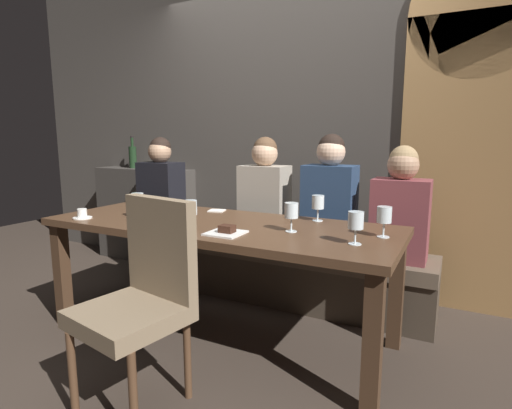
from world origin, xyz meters
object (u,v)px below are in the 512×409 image
dining_table (218,236)px  diner_near_end (401,207)px  diner_bearded (265,193)px  wine_glass_end_left (356,221)px  wine_glass_near_right (318,203)px  wine_bottle_dark_red (133,156)px  wine_glass_end_right (138,201)px  wine_glass_center_back (384,216)px  wine_glass_near_left (190,208)px  dessert_plate (226,232)px  chair_near_side (143,290)px  diner_redhead (161,186)px  diner_far_end (330,196)px  espresso_cup (82,214)px  banquette_bench (267,269)px  wine_glass_center_front (291,211)px

dining_table → diner_near_end: bearing=35.1°
diner_bearded → wine_glass_end_left: size_ratio=4.98×
wine_glass_near_right → wine_bottle_dark_red: bearing=162.1°
wine_glass_end_right → wine_glass_center_back: same height
wine_glass_end_right → wine_glass_near_left: bearing=-10.4°
wine_glass_end_right → dessert_plate: size_ratio=0.86×
chair_near_side → wine_glass_near_right: (0.49, 1.04, 0.30)m
wine_glass_end_right → diner_redhead: bearing=121.4°
dining_table → diner_far_end: (0.50, 0.69, 0.19)m
diner_redhead → espresso_cup: bearing=-79.4°
diner_near_end → wine_glass_end_right: size_ratio=4.64×
diner_near_end → wine_bottle_dark_red: (-2.68, 0.35, 0.26)m
banquette_bench → chair_near_side: bearing=-88.1°
chair_near_side → wine_glass_end_right: (-0.59, 0.60, 0.29)m
wine_glass_center_front → espresso_cup: bearing=-168.5°
banquette_bench → wine_glass_center_back: 1.32m
wine_glass_center_front → wine_glass_near_right: bearing=84.0°
diner_redhead → wine_glass_near_left: 1.34m
espresso_cup → diner_redhead: bearing=100.6°
diner_far_end → espresso_cup: 1.68m
diner_near_end → espresso_cup: 2.08m
wine_glass_near_right → wine_glass_end_left: size_ratio=1.00×
dining_table → chair_near_side: 0.73m
wine_glass_near_right → espresso_cup: 1.52m
wine_glass_near_left → dessert_plate: 0.28m
dining_table → wine_glass_center_back: 1.01m
dining_table → banquette_bench: dining_table is taller
diner_far_end → banquette_bench: bearing=179.1°
diner_redhead → diner_bearded: 1.01m
wine_glass_end_right → wine_glass_near_left: size_ratio=1.00×
diner_bearded → wine_glass_near_right: diner_bearded is taller
wine_glass_end_right → espresso_cup: (-0.31, -0.18, -0.09)m
diner_far_end → diner_near_end: 0.49m
wine_glass_end_left → espresso_cup: bearing=-174.5°
diner_redhead → wine_glass_near_left: (0.98, -0.90, 0.02)m
diner_far_end → wine_glass_center_back: diner_far_end is taller
chair_near_side → dessert_plate: chair_near_side is taller
wine_bottle_dark_red → wine_glass_end_left: wine_bottle_dark_red is taller
wine_glass_center_front → espresso_cup: 1.38m
diner_bearded → diner_far_end: (0.52, -0.01, 0.01)m
chair_near_side → wine_glass_end_left: 1.07m
diner_bearded → espresso_cup: 1.31m
chair_near_side → diner_bearded: diner_bearded is taller
diner_far_end → wine_glass_end_left: bearing=-65.1°
wine_glass_end_left → diner_near_end: bearing=83.1°
diner_redhead → wine_glass_end_right: (0.50, -0.81, 0.02)m
diner_redhead → wine_glass_end_left: (1.92, -0.83, 0.02)m
diner_redhead → dessert_plate: (1.24, -0.93, -0.08)m
diner_far_end → wine_glass_near_left: diner_far_end is taller
wine_glass_center_back → wine_glass_near_left: same height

